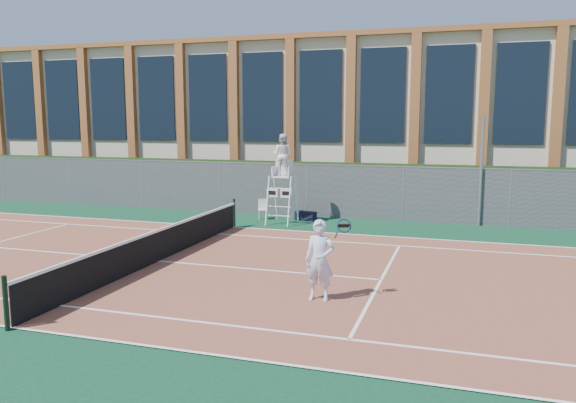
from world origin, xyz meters
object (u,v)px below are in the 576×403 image
(steel_pole, at_px, (481,171))
(tennis_player, at_px, (320,260))
(umpire_chair, at_px, (283,157))
(plastic_chair, at_px, (263,207))

(steel_pole, relative_size, tennis_player, 2.31)
(umpire_chair, bearing_deg, steel_pole, 12.53)
(steel_pole, height_order, plastic_chair, steel_pole)
(plastic_chair, xyz_separation_m, tennis_player, (4.87, -9.64, 0.46))
(umpire_chair, distance_m, plastic_chair, 2.43)
(steel_pole, xyz_separation_m, tennis_player, (-3.60, -10.72, -1.17))
(steel_pole, bearing_deg, tennis_player, -108.57)
(steel_pole, distance_m, plastic_chair, 8.70)
(steel_pole, distance_m, umpire_chair, 7.63)
(steel_pole, bearing_deg, plastic_chair, -172.75)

